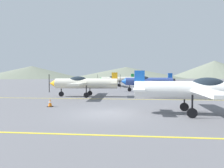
# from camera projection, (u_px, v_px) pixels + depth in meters

# --- Properties ---
(ground_plane) EXTENTS (400.00, 400.00, 0.00)m
(ground_plane) POSITION_uv_depth(u_px,v_px,m) (106.00, 113.00, 12.55)
(ground_plane) COLOR slate
(apron_line_near) EXTENTS (80.00, 0.16, 0.01)m
(apron_line_near) POSITION_uv_depth(u_px,v_px,m) (92.00, 135.00, 8.04)
(apron_line_near) COLOR yellow
(apron_line_near) RESTS_ON ground_plane
(apron_line_far) EXTENTS (80.00, 0.16, 0.01)m
(apron_line_far) POSITION_uv_depth(u_px,v_px,m) (116.00, 99.00, 20.08)
(apron_line_far) COLOR yellow
(apron_line_far) RESTS_ON ground_plane
(airplane_near) EXTENTS (7.64, 8.80, 2.64)m
(airplane_near) POSITION_uv_depth(u_px,v_px,m) (197.00, 90.00, 12.14)
(airplane_near) COLOR white
(airplane_near) RESTS_ON ground_plane
(airplane_mid) EXTENTS (7.63, 8.79, 2.64)m
(airplane_mid) POSITION_uv_depth(u_px,v_px,m) (84.00, 83.00, 22.28)
(airplane_mid) COLOR silver
(airplane_mid) RESTS_ON ground_plane
(airplane_far) EXTENTS (7.69, 8.83, 2.64)m
(airplane_far) POSITION_uv_depth(u_px,v_px,m) (147.00, 81.00, 29.46)
(airplane_far) COLOR #33478C
(airplane_far) RESTS_ON ground_plane
(airplane_back) EXTENTS (7.72, 8.79, 2.64)m
(airplane_back) POSITION_uv_depth(u_px,v_px,m) (116.00, 79.00, 41.95)
(airplane_back) COLOR silver
(airplane_back) RESTS_ON ground_plane
(car_sedan) EXTENTS (3.80, 4.60, 1.62)m
(car_sedan) POSITION_uv_depth(u_px,v_px,m) (170.00, 82.00, 43.77)
(car_sedan) COLOR red
(car_sedan) RESTS_ON ground_plane
(traffic_cone_front) EXTENTS (0.36, 0.36, 0.59)m
(traffic_cone_front) POSITION_uv_depth(u_px,v_px,m) (50.00, 103.00, 15.20)
(traffic_cone_front) COLOR black
(traffic_cone_front) RESTS_ON ground_plane
(hill_left) EXTENTS (74.09, 74.09, 9.09)m
(hill_left) POSITION_uv_depth(u_px,v_px,m) (32.00, 72.00, 152.20)
(hill_left) COLOR slate
(hill_left) RESTS_ON ground_plane
(hill_centerleft) EXTENTS (82.16, 82.16, 8.14)m
(hill_centerleft) POSITION_uv_depth(u_px,v_px,m) (126.00, 73.00, 146.11)
(hill_centerleft) COLOR slate
(hill_centerleft) RESTS_ON ground_plane
(hill_centerright) EXTENTS (70.98, 70.98, 13.65)m
(hill_centerright) POSITION_uv_depth(u_px,v_px,m) (214.00, 69.00, 160.51)
(hill_centerright) COLOR slate
(hill_centerright) RESTS_ON ground_plane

